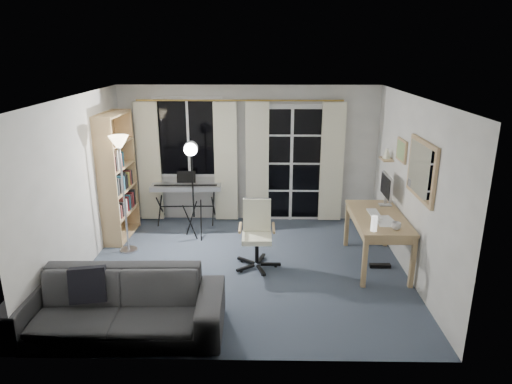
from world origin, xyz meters
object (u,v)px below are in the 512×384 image
bookshelf (115,180)px  keyboard_piano (186,188)px  mug (396,225)px  sofa (115,296)px  desk (378,222)px  office_chair (257,227)px  studio_light (191,160)px  torchiere_lamp (120,160)px  monitor (386,187)px

bookshelf → keyboard_piano: size_ratio=1.67×
mug → sofa: 3.54m
desk → sofa: size_ratio=0.61×
office_chair → desk: office_chair is taller
keyboard_piano → mug: 3.69m
desk → mug: (0.10, -0.50, 0.15)m
office_chair → studio_light: bearing=139.8°
office_chair → desk: 1.71m
office_chair → sofa: (-1.50, -1.71, -0.11)m
office_chair → sofa: bearing=-131.8°
bookshelf → studio_light: (1.27, -0.11, 0.36)m
bookshelf → desk: size_ratio=1.46×
sofa → office_chair: bearing=47.3°
keyboard_piano → office_chair: bearing=-52.7°
bookshelf → sofa: size_ratio=0.89×
keyboard_piano → office_chair: office_chair is taller
keyboard_piano → sofa: (-0.24, -3.25, -0.22)m
office_chair → sofa: 2.27m
keyboard_piano → office_chair: size_ratio=1.28×
keyboard_piano → sofa: size_ratio=0.53×
keyboard_piano → bookshelf: bearing=-152.8°
studio_light → sofa: bearing=-104.5°
bookshelf → torchiere_lamp: 0.80m
studio_light → desk: (2.74, -0.86, -0.67)m
desk → mug: mug is taller
studio_light → desk: size_ratio=1.19×
desk → sofa: bearing=-152.0°
desk → keyboard_piano: bearing=152.6°
bookshelf → keyboard_piano: bearing=31.6°
office_chair → monitor: bearing=12.8°
desk → sofa: sofa is taller
studio_light → monitor: 2.98m
torchiere_lamp → keyboard_piano: torchiere_lamp is taller
bookshelf → office_chair: (2.30, -0.96, -0.41)m
studio_light → mug: (2.84, -1.36, -0.52)m
keyboard_piano → desk: 3.34m
sofa → studio_light: bearing=78.3°
monitor → studio_light: bearing=172.2°
office_chair → bookshelf: bearing=156.8°
desk → sofa: 3.64m
keyboard_piano → office_chair: 1.99m
bookshelf → mug: size_ratio=16.65×
studio_light → mug: bearing=-29.7°
studio_light → monitor: studio_light is taller
desk → monitor: bearing=66.4°
torchiere_lamp → mug: torchiere_lamp is taller
sofa → bookshelf: bearing=105.3°
monitor → desk: bearing=-113.6°
monitor → sofa: 4.07m
bookshelf → monitor: 4.23m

